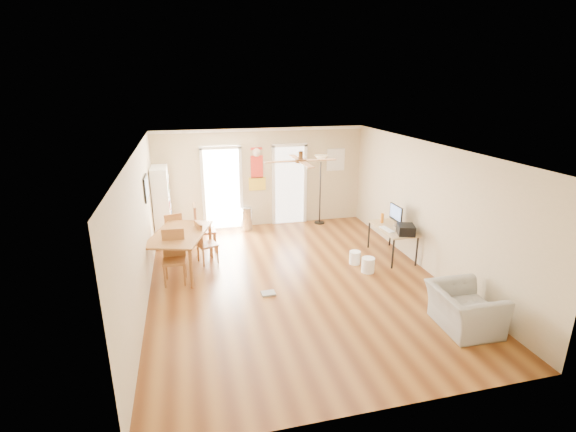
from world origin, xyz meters
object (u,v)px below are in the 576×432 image
object	(u,v)px
dining_chair_right_b	(207,242)
printer	(406,230)
dining_chair_right_a	(205,228)
wastebasket_a	(355,258)
trash_can	(247,219)
computer_desk	(392,242)
armchair	(464,309)
dining_chair_near	(174,258)
dining_chair_far	(172,232)
bookshelf	(162,205)
dining_table	(181,252)
wastebasket_b	(368,265)
torchiere_lamp	(320,190)

from	to	relation	value
dining_chair_right_b	printer	xyz separation A→B (m)	(4.05, -1.08, 0.31)
dining_chair_right_b	dining_chair_right_a	bearing A→B (deg)	-17.79
dining_chair_right_a	dining_chair_right_b	xyz separation A→B (m)	(0.00, -0.67, -0.09)
printer	wastebasket_a	size ratio (longest dim) A/B	1.41
trash_can	wastebasket_a	bearing A→B (deg)	-54.17
computer_desk	armchair	size ratio (longest dim) A/B	1.23
trash_can	wastebasket_a	world-z (taller)	trash_can
dining_chair_right_b	dining_chair_near	size ratio (longest dim) A/B	0.90
dining_chair_right_b	wastebasket_a	world-z (taller)	dining_chair_right_b
dining_chair_right_a	dining_chair_right_b	bearing A→B (deg)	178.67
trash_can	computer_desk	xyz separation A→B (m)	(2.87, -2.49, 0.03)
dining_chair_far	printer	size ratio (longest dim) A/B	2.40
dining_chair_near	computer_desk	size ratio (longest dim) A/B	0.82
bookshelf	dining_chair_right_b	distance (m)	1.87
trash_can	printer	distance (m)	4.17
bookshelf	dining_table	xyz separation A→B (m)	(0.40, -1.82, -0.51)
bookshelf	dining_chair_far	world-z (taller)	bookshelf
trash_can	wastebasket_b	xyz separation A→B (m)	(2.03, -3.12, -0.15)
dining_table	dining_chair_far	bearing A→B (deg)	99.49
dining_chair_right_a	torchiere_lamp	world-z (taller)	torchiere_lamp
computer_desk	wastebasket_a	xyz separation A→B (m)	(-0.94, -0.18, -0.20)
printer	computer_desk	bearing A→B (deg)	116.55
dining_table	computer_desk	distance (m)	4.55
wastebasket_a	wastebasket_b	bearing A→B (deg)	-77.50
bookshelf	computer_desk	world-z (taller)	bookshelf
dining_chair_right_b	torchiere_lamp	size ratio (longest dim) A/B	0.49
dining_chair_far	wastebasket_a	distance (m)	4.13
wastebasket_a	armchair	distance (m)	2.78
armchair	dining_chair_far	bearing A→B (deg)	48.40
dining_chair_right_a	wastebasket_a	distance (m)	3.42
torchiere_lamp	printer	distance (m)	3.13
dining_chair_far	torchiere_lamp	xyz separation A→B (m)	(3.87, 1.11, 0.47)
dining_chair_near	printer	xyz separation A→B (m)	(4.72, -0.26, 0.26)
bookshelf	dining_chair_right_a	size ratio (longest dim) A/B	1.65
bookshelf	computer_desk	xyz separation A→B (m)	(4.93, -2.19, -0.58)
trash_can	printer	size ratio (longest dim) A/B	1.56
bookshelf	dining_chair_near	xyz separation A→B (m)	(0.28, -2.37, -0.40)
dining_chair_near	printer	size ratio (longest dim) A/B	2.64
torchiere_lamp	printer	world-z (taller)	torchiere_lamp
dining_chair_right_a	wastebasket_b	xyz separation A→B (m)	(3.15, -1.94, -0.40)
torchiere_lamp	armchair	xyz separation A→B (m)	(0.61, -5.42, -0.61)
torchiere_lamp	wastebasket_b	world-z (taller)	torchiere_lamp
dining_chair_near	torchiere_lamp	bearing A→B (deg)	38.32
torchiere_lamp	computer_desk	world-z (taller)	torchiere_lamp
wastebasket_b	armchair	xyz separation A→B (m)	(0.60, -2.24, 0.18)
dining_chair_right_a	dining_chair_far	xyz separation A→B (m)	(-0.73, 0.14, -0.08)
dining_chair_right_b	bookshelf	bearing A→B (deg)	13.65
bookshelf	wastebasket_a	size ratio (longest dim) A/B	6.57
torchiere_lamp	computer_desk	distance (m)	2.76
computer_desk	wastebasket_a	world-z (taller)	computer_desk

